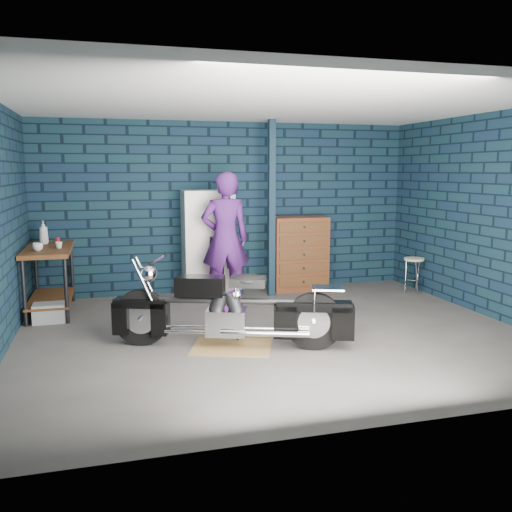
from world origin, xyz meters
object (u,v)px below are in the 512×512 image
at_px(workbench, 50,280).
at_px(motorcycle, 232,303).
at_px(tool_chest, 299,254).
at_px(storage_bin, 49,313).
at_px(locker, 208,243).
at_px(person, 225,239).
at_px(shop_stool, 413,276).

bearing_deg(workbench, motorcycle, -45.37).
relative_size(workbench, tool_chest, 1.17).
distance_m(storage_bin, locker, 2.56).
height_order(motorcycle, tool_chest, tool_chest).
height_order(motorcycle, person, person).
distance_m(workbench, tool_chest, 3.82).
xyz_separation_m(motorcycle, storage_bin, (-2.05, 1.60, -0.38)).
bearing_deg(shop_stool, storage_bin, -177.44).
relative_size(person, tool_chest, 1.61).
relative_size(storage_bin, shop_stool, 0.70).
height_order(storage_bin, shop_stool, shop_stool).
bearing_deg(motorcycle, storage_bin, 161.91).
relative_size(person, storage_bin, 4.85).
relative_size(storage_bin, tool_chest, 0.33).
bearing_deg(motorcycle, locker, 105.19).
xyz_separation_m(workbench, person, (2.43, -0.12, 0.51)).
height_order(workbench, shop_stool, workbench).
bearing_deg(person, motorcycle, 80.51).
distance_m(person, shop_stool, 3.11).
xyz_separation_m(workbench, motorcycle, (2.07, -2.10, 0.04)).
distance_m(workbench, motorcycle, 2.95).
xyz_separation_m(motorcycle, shop_stool, (3.39, 1.85, -0.22)).
distance_m(motorcycle, tool_chest, 3.10).
distance_m(motorcycle, locker, 2.61).
bearing_deg(storage_bin, shop_stool, 2.56).
bearing_deg(motorcycle, shop_stool, 48.43).
height_order(locker, shop_stool, locker).
xyz_separation_m(storage_bin, locker, (2.26, 0.98, 0.70)).
height_order(motorcycle, shop_stool, motorcycle).
xyz_separation_m(workbench, locker, (2.28, 0.48, 0.37)).
height_order(storage_bin, locker, locker).
height_order(person, tool_chest, person).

